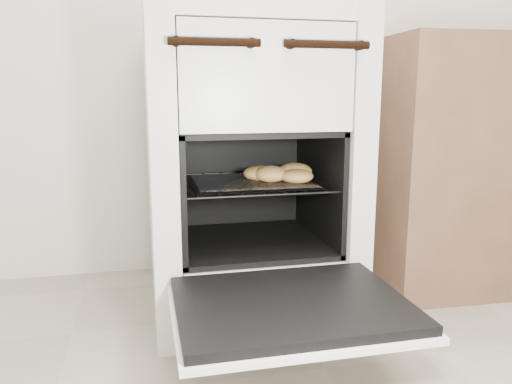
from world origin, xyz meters
TOP-DOWN VIEW (x-y plane):
  - stove at (-0.11, 1.16)m, footprint 0.62×0.69m
  - oven_door at (-0.11, 0.64)m, footprint 0.56×0.43m
  - oven_rack at (-0.11, 1.09)m, footprint 0.45×0.43m
  - foil_sheet at (-0.11, 1.07)m, footprint 0.35×0.31m
  - baked_rolls at (-0.03, 1.04)m, footprint 0.24×0.20m
  - counter at (0.83, 1.24)m, footprint 0.91×0.62m

SIDE VIEW (x-z plane):
  - oven_door at x=-0.11m, z-range 0.19..0.23m
  - oven_rack at x=-0.11m, z-range 0.42..0.43m
  - foil_sheet at x=-0.11m, z-range 0.43..0.44m
  - counter at x=0.83m, z-range 0.00..0.89m
  - baked_rolls at x=-0.03m, z-range 0.43..0.49m
  - stove at x=-0.11m, z-range -0.01..0.94m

